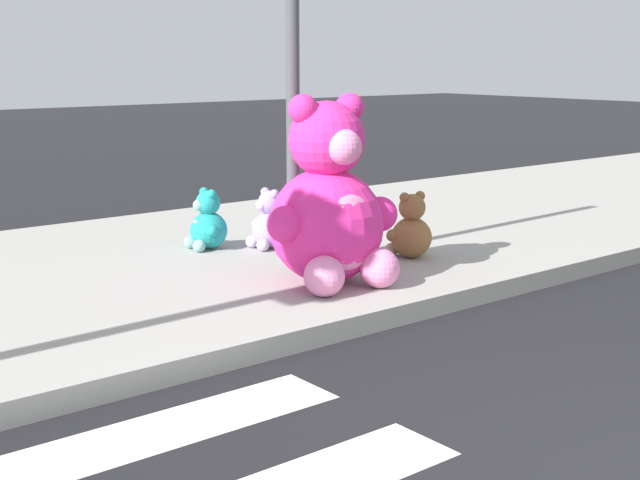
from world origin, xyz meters
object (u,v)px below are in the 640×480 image
Objects in this scene: plush_brown at (410,231)px; plush_teal at (207,225)px; plush_pink_large at (329,209)px; sign_pole at (293,56)px; plush_lavender at (269,224)px.

plush_brown reaches higher than plush_teal.
plush_pink_large is at bearing -86.31° from plush_teal.
sign_pole is at bearing 159.61° from plush_brown.
plush_brown is (0.98, -0.36, -1.47)m from sign_pole.
plush_pink_large reaches higher than plush_brown.
sign_pole reaches higher than plush_pink_large.
plush_teal is (-1.19, 1.38, -0.01)m from plush_brown.
plush_pink_large reaches higher than plush_teal.
sign_pole is 2.23× the size of plush_pink_large.
sign_pole is 5.90× the size of plush_lavender.
sign_pole is at bearing -78.23° from plush_teal.
plush_pink_large is (-0.11, -0.59, -1.13)m from sign_pole.
plush_brown is at bearing -49.17° from plush_teal.
plush_teal reaches higher than plush_lavender.
plush_teal is (-0.10, 1.61, -0.35)m from plush_pink_large.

